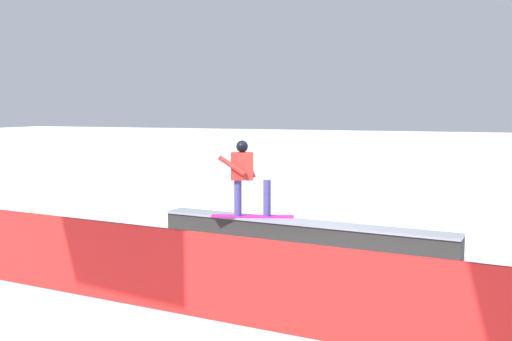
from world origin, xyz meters
name	(u,v)px	position (x,y,z in m)	size (l,w,h in m)	color
ground_plane	(301,254)	(0.00, 0.00, 0.00)	(120.00, 120.00, 0.00)	white
grind_box	(301,239)	(0.00, 0.00, 0.27)	(5.52, 0.97, 0.59)	#282826
snowboarder	(245,175)	(1.10, -0.04, 1.36)	(1.54, 0.78, 1.42)	#C61B92
safety_fence	(214,277)	(0.00, 3.55, 0.54)	(13.36, 0.06, 1.07)	red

